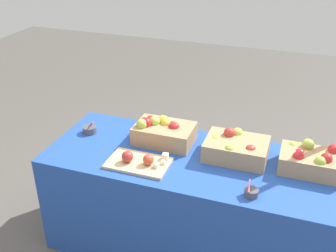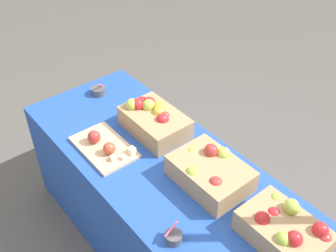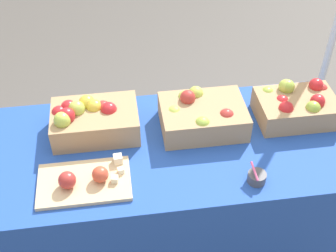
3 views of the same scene
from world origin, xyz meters
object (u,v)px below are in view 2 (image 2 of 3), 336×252
(apple_crate_middle, at_px, (210,171))
(cutting_board_front, at_px, (104,146))
(apple_crate_left, at_px, (285,229))
(sample_bowl_near, at_px, (174,237))
(apple_crate_right, at_px, (154,119))
(sample_bowl_mid, at_px, (98,91))

(apple_crate_middle, distance_m, cutting_board_front, 0.63)
(apple_crate_middle, height_order, cutting_board_front, apple_crate_middle)
(apple_crate_left, distance_m, apple_crate_middle, 0.46)
(apple_crate_left, relative_size, sample_bowl_near, 4.33)
(apple_crate_left, bearing_deg, apple_crate_right, 178.38)
(cutting_board_front, relative_size, sample_bowl_near, 4.50)
(apple_crate_left, relative_size, apple_crate_middle, 0.95)
(apple_crate_middle, bearing_deg, apple_crate_left, 0.77)
(apple_crate_right, height_order, cutting_board_front, apple_crate_right)
(apple_crate_left, height_order, sample_bowl_mid, apple_crate_left)
(apple_crate_left, height_order, cutting_board_front, apple_crate_left)
(apple_crate_left, xyz_separation_m, cutting_board_front, (-1.02, -0.30, -0.05))
(sample_bowl_near, relative_size, sample_bowl_mid, 0.87)
(apple_crate_middle, relative_size, sample_bowl_mid, 3.96)
(apple_crate_right, relative_size, sample_bowl_mid, 3.99)
(apple_crate_right, height_order, sample_bowl_near, apple_crate_right)
(apple_crate_middle, height_order, sample_bowl_near, apple_crate_middle)
(sample_bowl_near, bearing_deg, apple_crate_left, 51.65)
(sample_bowl_mid, bearing_deg, apple_crate_left, 1.09)
(cutting_board_front, xyz_separation_m, sample_bowl_near, (0.72, -0.08, 0.00))
(cutting_board_front, relative_size, sample_bowl_mid, 3.91)
(apple_crate_middle, xyz_separation_m, cutting_board_front, (-0.55, -0.29, -0.05))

